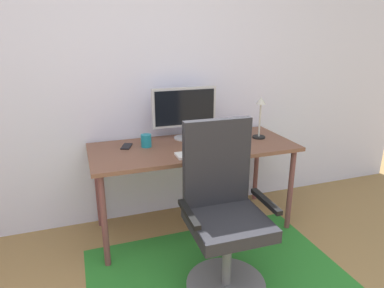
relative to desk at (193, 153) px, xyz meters
The scene contains 10 objects.
wall_back 0.90m from the desk, 140.07° to the left, with size 6.00×0.10×2.60m, color silver.
area_rug 0.96m from the desk, 94.38° to the right, with size 1.74×1.26×0.01m, color #287829.
desk is the anchor object (origin of this frame).
monitor 0.38m from the desk, 92.53° to the left, with size 0.55×0.18×0.44m.
keyboard 0.23m from the desk, 88.23° to the right, with size 0.43×0.13×0.02m, color white.
computer_mouse 0.39m from the desk, 37.79° to the right, with size 0.06×0.10×0.03m, color black.
coffee_cup 0.39m from the desk, 165.70° to the left, with size 0.08×0.08×0.10m, color teal.
cell_phone 0.54m from the desk, 164.84° to the left, with size 0.07×0.14×0.01m, color black.
desk_lamp 0.67m from the desk, ahead, with size 0.11×0.11×0.36m.
office_chair 0.76m from the desk, 94.06° to the right, with size 0.55×0.52×1.10m.
Camera 1 is at (-0.36, -0.64, 1.60)m, focal length 31.55 mm.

